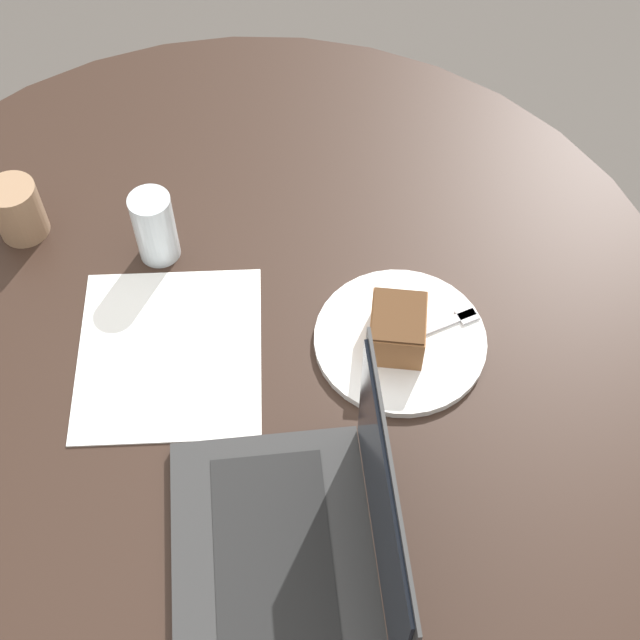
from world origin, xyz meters
name	(u,v)px	position (x,y,z in m)	size (l,w,h in m)	color
ground_plane	(267,530)	(0.00, 0.00, 0.00)	(12.00, 12.00, 0.00)	#4C4742
dining_table	(247,374)	(0.00, 0.00, 0.64)	(1.31, 1.31, 0.76)	black
paper_document	(170,352)	(0.05, -0.09, 0.76)	(0.32, 0.30, 0.00)	white
plate	(400,340)	(-0.01, 0.23, 0.76)	(0.24, 0.24, 0.01)	white
cake_slice	(397,328)	(0.00, 0.22, 0.80)	(0.09, 0.08, 0.06)	brown
fork	(434,328)	(-0.03, 0.27, 0.77)	(0.11, 0.16, 0.00)	silver
coffee_glass	(18,210)	(-0.14, -0.36, 0.80)	(0.07, 0.07, 0.09)	#997556
water_glass	(155,227)	(-0.12, -0.15, 0.82)	(0.06, 0.06, 0.12)	silver
laptop	(302,549)	(0.32, 0.13, 0.80)	(0.38, 0.32, 0.25)	#2D2D2D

